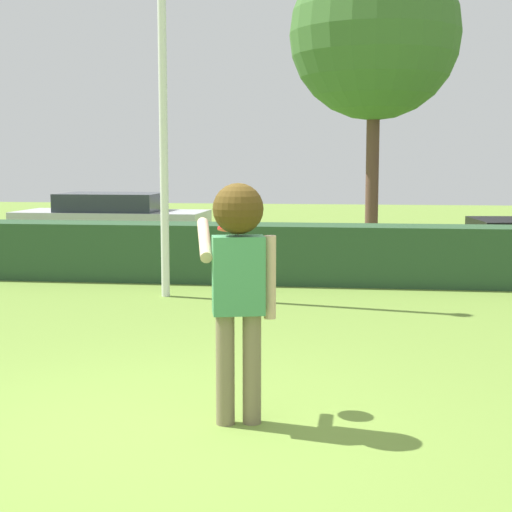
# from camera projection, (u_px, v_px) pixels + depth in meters

# --- Properties ---
(ground_plane) EXTENTS (60.00, 60.00, 0.00)m
(ground_plane) POSITION_uv_depth(u_px,v_px,m) (169.00, 432.00, 5.65)
(ground_plane) COLOR olive
(person) EXTENTS (0.69, 0.71, 1.81)m
(person) POSITION_uv_depth(u_px,v_px,m) (238.00, 268.00, 5.70)
(person) COLOR #786C4F
(person) RESTS_ON ground
(frisbee) EXTENTS (0.27, 0.26, 0.08)m
(frisbee) POSITION_uv_depth(u_px,v_px,m) (234.00, 229.00, 6.16)
(frisbee) COLOR red
(lamppost) EXTENTS (0.24, 0.24, 6.08)m
(lamppost) POSITION_uv_depth(u_px,v_px,m) (162.00, 62.00, 10.90)
(lamppost) COLOR silver
(lamppost) RESTS_ON ground
(hedge_row) EXTENTS (26.75, 0.90, 0.94)m
(hedge_row) POSITION_uv_depth(u_px,v_px,m) (274.00, 253.00, 12.58)
(hedge_row) COLOR #2A4B2C
(hedge_row) RESTS_ON ground
(parked_car_silver) EXTENTS (4.23, 1.86, 1.25)m
(parked_car_silver) POSITION_uv_depth(u_px,v_px,m) (112.00, 218.00, 17.32)
(parked_car_silver) COLOR #B7B7BC
(parked_car_silver) RESTS_ON ground
(maple_tree) EXTENTS (3.58, 3.58, 6.39)m
(maple_tree) POSITION_uv_depth(u_px,v_px,m) (375.00, 35.00, 16.17)
(maple_tree) COLOR brown
(maple_tree) RESTS_ON ground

